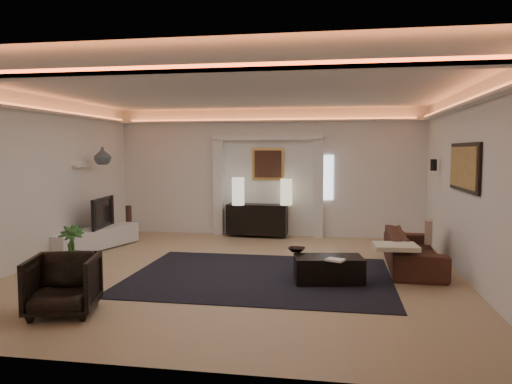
% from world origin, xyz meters
% --- Properties ---
extents(floor, '(7.00, 7.00, 0.00)m').
position_xyz_m(floor, '(0.00, 0.00, 0.00)').
color(floor, tan).
rests_on(floor, ground).
extents(ceiling, '(7.00, 7.00, 0.00)m').
position_xyz_m(ceiling, '(0.00, 0.00, 2.90)').
color(ceiling, white).
rests_on(ceiling, ground).
extents(wall_back, '(7.00, 0.00, 7.00)m').
position_xyz_m(wall_back, '(0.00, 3.50, 1.45)').
color(wall_back, white).
rests_on(wall_back, ground).
extents(wall_front, '(7.00, 0.00, 7.00)m').
position_xyz_m(wall_front, '(0.00, -3.50, 1.45)').
color(wall_front, white).
rests_on(wall_front, ground).
extents(wall_left, '(0.00, 7.00, 7.00)m').
position_xyz_m(wall_left, '(-3.50, 0.00, 1.45)').
color(wall_left, white).
rests_on(wall_left, ground).
extents(wall_right, '(0.00, 7.00, 7.00)m').
position_xyz_m(wall_right, '(3.50, 0.00, 1.45)').
color(wall_right, white).
rests_on(wall_right, ground).
extents(cove_soffit, '(7.00, 7.00, 0.04)m').
position_xyz_m(cove_soffit, '(0.00, 0.00, 2.62)').
color(cove_soffit, silver).
rests_on(cove_soffit, ceiling).
extents(daylight_slit, '(0.25, 0.03, 1.00)m').
position_xyz_m(daylight_slit, '(1.35, 3.48, 1.35)').
color(daylight_slit, white).
rests_on(daylight_slit, wall_back).
extents(area_rug, '(4.00, 3.00, 0.01)m').
position_xyz_m(area_rug, '(0.40, -0.20, 0.01)').
color(area_rug, black).
rests_on(area_rug, ground).
extents(pilaster_left, '(0.22, 0.20, 2.20)m').
position_xyz_m(pilaster_left, '(-1.15, 3.40, 1.10)').
color(pilaster_left, silver).
rests_on(pilaster_left, ground).
extents(pilaster_right, '(0.22, 0.20, 2.20)m').
position_xyz_m(pilaster_right, '(1.15, 3.40, 1.10)').
color(pilaster_right, silver).
rests_on(pilaster_right, ground).
extents(alcove_header, '(2.52, 0.20, 0.12)m').
position_xyz_m(alcove_header, '(0.00, 3.40, 2.25)').
color(alcove_header, silver).
rests_on(alcove_header, wall_back).
extents(painting_frame, '(0.74, 0.04, 0.74)m').
position_xyz_m(painting_frame, '(0.00, 3.47, 1.65)').
color(painting_frame, tan).
rests_on(painting_frame, wall_back).
extents(painting_canvas, '(0.62, 0.02, 0.62)m').
position_xyz_m(painting_canvas, '(0.00, 3.44, 1.65)').
color(painting_canvas, '#4C2D1E').
rests_on(painting_canvas, wall_back).
extents(art_panel_frame, '(0.04, 1.64, 0.74)m').
position_xyz_m(art_panel_frame, '(3.47, 0.30, 1.70)').
color(art_panel_frame, black).
rests_on(art_panel_frame, wall_right).
extents(art_panel_gold, '(0.02, 1.50, 0.62)m').
position_xyz_m(art_panel_gold, '(3.44, 0.30, 1.70)').
color(art_panel_gold, tan).
rests_on(art_panel_gold, wall_right).
extents(wall_sconce, '(0.12, 0.12, 0.22)m').
position_xyz_m(wall_sconce, '(3.38, 2.20, 1.68)').
color(wall_sconce, black).
rests_on(wall_sconce, wall_right).
extents(wall_niche, '(0.10, 0.55, 0.04)m').
position_xyz_m(wall_niche, '(-3.44, 1.40, 1.65)').
color(wall_niche, silver).
rests_on(wall_niche, wall_left).
extents(console, '(1.38, 0.48, 0.68)m').
position_xyz_m(console, '(-0.22, 3.25, 0.40)').
color(console, '#2E241E').
rests_on(console, ground).
extents(lamp_left, '(0.33, 0.33, 0.62)m').
position_xyz_m(lamp_left, '(-0.61, 3.05, 1.09)').
color(lamp_left, white).
rests_on(lamp_left, console).
extents(lamp_right, '(0.33, 0.33, 0.58)m').
position_xyz_m(lamp_right, '(0.44, 3.25, 1.09)').
color(lamp_right, '#F4E6B6').
rests_on(lamp_right, console).
extents(media_ledge, '(1.05, 2.12, 0.39)m').
position_xyz_m(media_ledge, '(-3.15, 1.29, 0.23)').
color(media_ledge, silver).
rests_on(media_ledge, ground).
extents(tv, '(1.06, 0.24, 0.61)m').
position_xyz_m(tv, '(-3.15, 1.44, 0.75)').
color(tv, black).
rests_on(tv, media_ledge).
extents(figurine, '(0.15, 0.15, 0.35)m').
position_xyz_m(figurine, '(-2.89, 2.32, 0.64)').
color(figurine, '#472F27').
rests_on(figurine, media_ledge).
extents(ginger_jar, '(0.36, 0.36, 0.36)m').
position_xyz_m(ginger_jar, '(-3.15, 1.71, 1.85)').
color(ginger_jar, '#3F535B').
rests_on(ginger_jar, wall_niche).
extents(plant, '(0.53, 0.53, 0.74)m').
position_xyz_m(plant, '(-2.69, -0.33, 0.37)').
color(plant, '#2B5C25').
rests_on(plant, ground).
extents(sofa, '(2.11, 0.87, 0.61)m').
position_xyz_m(sofa, '(2.82, 0.75, 0.30)').
color(sofa, brown).
rests_on(sofa, ground).
extents(throw_blanket, '(0.66, 0.55, 0.07)m').
position_xyz_m(throw_blanket, '(2.42, -0.25, 0.55)').
color(throw_blanket, white).
rests_on(throw_blanket, sofa).
extents(throw_pillow, '(0.20, 0.43, 0.41)m').
position_xyz_m(throw_pillow, '(3.15, 1.25, 0.55)').
color(throw_pillow, tan).
rests_on(throw_pillow, sofa).
extents(coffee_table, '(1.07, 0.70, 0.37)m').
position_xyz_m(coffee_table, '(1.45, -0.37, 0.20)').
color(coffee_table, black).
rests_on(coffee_table, ground).
extents(bowl, '(0.29, 0.29, 0.06)m').
position_xyz_m(bowl, '(0.96, -0.10, 0.44)').
color(bowl, black).
rests_on(bowl, coffee_table).
extents(magazine, '(0.30, 0.26, 0.03)m').
position_xyz_m(magazine, '(1.55, -0.64, 0.42)').
color(magazine, white).
rests_on(magazine, coffee_table).
extents(armchair, '(0.93, 0.95, 0.71)m').
position_xyz_m(armchair, '(-1.65, -2.30, 0.36)').
color(armchair, black).
rests_on(armchair, ground).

